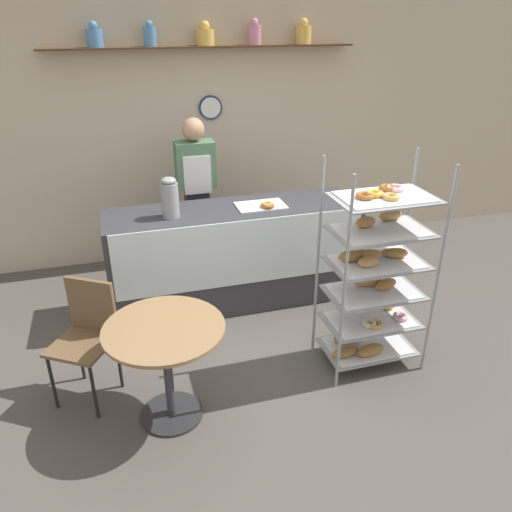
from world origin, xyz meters
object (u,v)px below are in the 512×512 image
object	(u,v)px
cafe_chair	(87,329)
person_worker	(197,194)
coffee_carafe	(170,198)
cafe_table	(166,350)
pastry_rack	(373,278)
donut_tray_counter	(264,205)

from	to	relation	value
cafe_chair	person_worker	bearing A→B (deg)	87.76
cafe_chair	coffee_carafe	bearing A→B (deg)	84.00
cafe_chair	coffee_carafe	world-z (taller)	coffee_carafe
coffee_carafe	cafe_table	bearing A→B (deg)	-100.31
person_worker	cafe_table	world-z (taller)	person_worker
pastry_rack	cafe_table	world-z (taller)	pastry_rack
person_worker	coffee_carafe	distance (m)	0.71
pastry_rack	cafe_chair	bearing A→B (deg)	173.58
person_worker	coffee_carafe	bearing A→B (deg)	-118.47
pastry_rack	cafe_table	xyz separation A→B (m)	(-1.56, -0.19, -0.19)
coffee_carafe	donut_tray_counter	xyz separation A→B (m)	(0.82, -0.00, -0.15)
pastry_rack	donut_tray_counter	size ratio (longest dim) A/B	3.71
cafe_chair	pastry_rack	bearing A→B (deg)	26.30
person_worker	cafe_table	xyz separation A→B (m)	(-0.57, -1.93, -0.35)
pastry_rack	coffee_carafe	xyz separation A→B (m)	(-1.32, 1.14, 0.37)
pastry_rack	donut_tray_counter	distance (m)	1.26
pastry_rack	person_worker	world-z (taller)	person_worker
pastry_rack	cafe_chair	distance (m)	2.07
person_worker	donut_tray_counter	size ratio (longest dim) A/B	3.74
cafe_table	donut_tray_counter	size ratio (longest dim) A/B	1.77
donut_tray_counter	cafe_chair	bearing A→B (deg)	-149.60
pastry_rack	donut_tray_counter	bearing A→B (deg)	113.29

